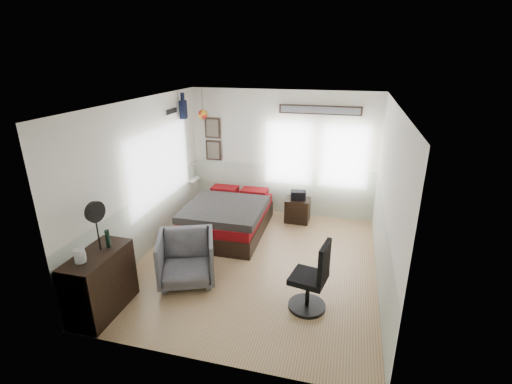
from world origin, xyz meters
TOP-DOWN VIEW (x-y plane):
  - ground_plane at (0.00, 0.00)m, footprint 4.00×4.50m
  - room_shell at (-0.08, 0.19)m, footprint 4.02×4.52m
  - wall_decor at (-1.10, 1.96)m, footprint 3.55×1.32m
  - bed at (-0.84, 1.03)m, footprint 1.49×2.04m
  - dresser at (-1.74, -1.73)m, footprint 0.48×1.00m
  - armchair at (-0.92, -0.77)m, footprint 1.10×1.12m
  - nightstand at (0.43, 1.87)m, footprint 0.51×0.41m
  - task_chair at (1.06, -0.98)m, footprint 0.55×0.55m
  - kettle at (-1.79, -1.96)m, footprint 0.16×0.14m
  - bottle at (-1.68, -1.52)m, footprint 0.06×0.06m
  - stand_fan at (-1.73, -1.62)m, footprint 0.13×0.29m
  - black_bag at (0.43, 1.87)m, footprint 0.34×0.25m

SIDE VIEW (x-z plane):
  - ground_plane at x=0.00m, z-range -0.01..0.00m
  - nightstand at x=0.43m, z-range 0.00..0.50m
  - bed at x=-0.84m, z-range -0.01..0.64m
  - armchair at x=-0.92m, z-range 0.00..0.79m
  - task_chair at x=1.06m, z-range -0.10..0.96m
  - dresser at x=-1.74m, z-range 0.00..0.90m
  - black_bag at x=0.43m, z-range 0.50..0.69m
  - kettle at x=-1.79m, z-range 0.90..1.08m
  - bottle at x=-1.68m, z-range 0.90..1.15m
  - stand_fan at x=-1.73m, z-range 1.09..1.80m
  - room_shell at x=-0.08m, z-range 0.26..2.97m
  - wall_decor at x=-1.10m, z-range 1.38..2.82m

